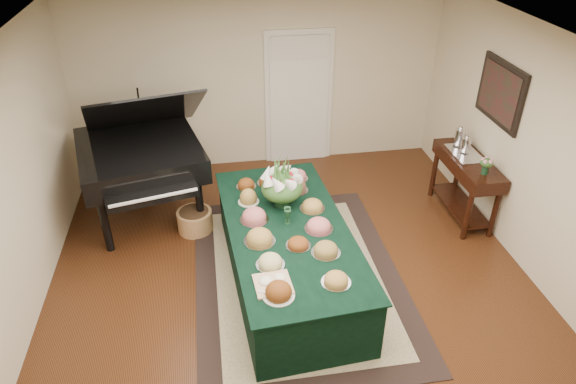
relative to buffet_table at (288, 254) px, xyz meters
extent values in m
plane|color=black|center=(0.04, -0.07, -0.37)|extent=(6.00, 6.00, 0.00)
cube|color=black|center=(0.12, 0.03, -0.37)|extent=(2.36, 3.30, 0.01)
cube|color=beige|center=(0.12, 0.03, -0.36)|extent=(1.89, 2.83, 0.01)
cube|color=silver|center=(0.64, 2.91, 0.68)|extent=(1.05, 0.04, 2.10)
cube|color=white|center=(0.64, 2.89, 0.63)|extent=(0.90, 0.06, 2.00)
cube|color=black|center=(0.00, 0.00, -0.01)|extent=(1.40, 2.74, 0.72)
cube|color=black|center=(0.00, 0.00, 0.36)|extent=(1.47, 2.80, 0.02)
cylinder|color=silver|center=(0.31, -0.49, 0.37)|extent=(0.30, 0.30, 0.01)
ellipsoid|color=olive|center=(0.31, -0.49, 0.42)|extent=(0.25, 0.25, 0.08)
cylinder|color=silver|center=(-0.33, -0.20, 0.37)|extent=(0.33, 0.33, 0.01)
ellipsoid|color=#B28940|center=(-0.33, -0.20, 0.43)|extent=(0.27, 0.27, 0.10)
cylinder|color=beige|center=(-0.38, 0.57, 0.37)|extent=(0.25, 0.25, 0.01)
ellipsoid|color=#B28940|center=(-0.38, 0.57, 0.44)|extent=(0.20, 0.20, 0.12)
cylinder|color=silver|center=(-0.35, 0.20, 0.37)|extent=(0.33, 0.33, 0.01)
ellipsoid|color=#D96E6C|center=(-0.35, 0.20, 0.43)|extent=(0.27, 0.27, 0.10)
cylinder|color=silver|center=(0.33, 0.31, 0.37)|extent=(0.29, 0.29, 0.01)
ellipsoid|color=#B28940|center=(0.33, 0.31, 0.42)|extent=(0.24, 0.24, 0.08)
cylinder|color=silver|center=(0.05, -0.33, 0.37)|extent=(0.26, 0.26, 0.01)
ellipsoid|color=brown|center=(0.05, -0.33, 0.41)|extent=(0.22, 0.22, 0.06)
cylinder|color=silver|center=(0.29, 1.00, 0.37)|extent=(0.25, 0.25, 0.01)
ellipsoid|color=#D96E6C|center=(0.29, 1.00, 0.42)|extent=(0.21, 0.21, 0.09)
cylinder|color=silver|center=(-0.37, 0.92, 0.37)|extent=(0.25, 0.25, 0.01)
ellipsoid|color=brown|center=(-0.37, 0.92, 0.42)|extent=(0.20, 0.20, 0.07)
cylinder|color=beige|center=(-0.25, -1.03, 0.37)|extent=(0.30, 0.30, 0.01)
ellipsoid|color=brown|center=(-0.25, -1.03, 0.43)|extent=(0.25, 0.25, 0.10)
cylinder|color=silver|center=(-0.10, 0.96, 0.37)|extent=(0.27, 0.27, 0.01)
ellipsoid|color=brown|center=(-0.10, 0.96, 0.41)|extent=(0.22, 0.22, 0.07)
cylinder|color=silver|center=(-0.27, -0.59, 0.37)|extent=(0.29, 0.29, 0.01)
ellipsoid|color=#E0DA8C|center=(-0.27, -0.59, 0.42)|extent=(0.24, 0.24, 0.08)
cylinder|color=silver|center=(0.22, 0.73, 0.37)|extent=(0.28, 0.28, 0.01)
ellipsoid|color=brown|center=(0.22, 0.73, 0.44)|extent=(0.23, 0.23, 0.12)
cylinder|color=silver|center=(0.30, -0.94, 0.37)|extent=(0.28, 0.28, 0.01)
ellipsoid|color=#B28940|center=(0.30, -0.94, 0.41)|extent=(0.23, 0.23, 0.07)
cylinder|color=silver|center=(0.32, -0.08, 0.37)|extent=(0.32, 0.32, 0.01)
ellipsoid|color=#D96E6C|center=(0.32, -0.08, 0.42)|extent=(0.26, 0.26, 0.09)
cube|color=tan|center=(-0.28, -0.88, 0.38)|extent=(0.37, 0.37, 0.02)
ellipsoid|color=beige|center=(-0.35, -0.84, 0.42)|extent=(0.14, 0.14, 0.08)
ellipsoid|color=beige|center=(-0.21, -0.81, 0.42)|extent=(0.12, 0.12, 0.07)
cube|color=#F89F27|center=(-0.23, -0.95, 0.41)|extent=(0.11, 0.10, 0.05)
cylinder|color=#14331D|center=(0.00, 0.46, 0.46)|extent=(0.18, 0.18, 0.18)
ellipsoid|color=#305E25|center=(0.00, 0.46, 0.59)|extent=(0.47, 0.47, 0.31)
cylinder|color=black|center=(-2.10, 0.90, 0.00)|extent=(0.10, 0.10, 0.75)
cylinder|color=black|center=(-0.96, 1.17, 0.00)|extent=(0.10, 0.10, 0.75)
cylinder|color=black|center=(-1.84, 2.33, 0.00)|extent=(0.10, 0.10, 0.75)
cube|color=black|center=(-1.68, 1.66, 0.53)|extent=(1.82, 1.89, 0.32)
cube|color=black|center=(-1.47, 0.78, 0.42)|extent=(1.09, 0.46, 0.10)
cube|color=black|center=(-1.57, 1.84, 1.04)|extent=(1.66, 1.45, 0.82)
cylinder|color=#A97544|center=(-1.05, 1.15, -0.23)|extent=(0.46, 0.46, 0.29)
cylinder|color=black|center=(2.35, 0.41, -0.03)|extent=(0.07, 0.07, 0.69)
cylinder|color=black|center=(2.71, 0.41, -0.03)|extent=(0.07, 0.07, 0.69)
cylinder|color=black|center=(2.35, 1.48, -0.03)|extent=(0.07, 0.07, 0.69)
cylinder|color=black|center=(2.71, 1.48, -0.03)|extent=(0.07, 0.07, 0.69)
cube|color=black|center=(2.53, 0.95, 0.40)|extent=(0.45, 1.26, 0.18)
cube|color=black|center=(2.53, 0.95, -0.22)|extent=(0.38, 1.11, 0.03)
cube|color=silver|center=(2.53, 1.08, 0.50)|extent=(0.34, 0.58, 0.02)
cylinder|color=#14331D|center=(2.53, 0.55, 0.55)|extent=(0.08, 0.08, 0.12)
ellipsoid|color=pink|center=(2.53, 0.55, 0.66)|extent=(0.18, 0.18, 0.12)
cube|color=black|center=(2.76, 0.95, 1.38)|extent=(0.04, 0.95, 0.75)
cube|color=#4A131E|center=(2.73, 0.95, 1.38)|extent=(0.01, 0.82, 0.62)
camera|label=1|loc=(-0.72, -4.45, 3.65)|focal=32.00mm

